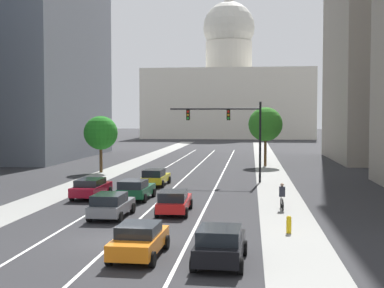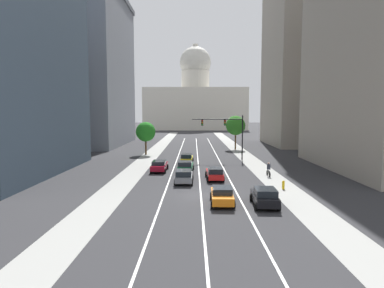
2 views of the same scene
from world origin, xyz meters
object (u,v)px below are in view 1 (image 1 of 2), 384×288
at_px(traffic_signal_mast, 232,125).
at_px(car_green, 136,189).
at_px(cyclist, 282,197).
at_px(car_red, 174,201).
at_px(capitol_building, 229,93).
at_px(car_yellow, 156,177).
at_px(street_tree_mid_left, 101,133).
at_px(car_orange, 139,240).
at_px(street_tree_far_right, 265,124).
at_px(car_crimson, 91,188).
at_px(fire_hydrant, 289,224).
at_px(car_gray, 111,205).
at_px(car_black, 220,244).

bearing_deg(traffic_signal_mast, car_green, -120.02).
bearing_deg(cyclist, car_red, 103.95).
distance_m(capitol_building, car_red, 120.15).
bearing_deg(car_yellow, traffic_signal_mast, -60.78).
bearing_deg(traffic_signal_mast, street_tree_mid_left, 154.07).
height_order(car_orange, street_tree_far_right, street_tree_far_right).
bearing_deg(car_crimson, fire_hydrant, -126.25).
bearing_deg(car_red, car_crimson, 50.06).
xyz_separation_m(car_crimson, street_tree_far_right, (13.32, 26.55, 4.27)).
height_order(car_gray, car_black, car_black).
bearing_deg(traffic_signal_mast, cyclist, -75.31).
distance_m(car_green, car_orange, 15.44).
distance_m(capitol_building, car_green, 115.28).
bearing_deg(car_black, cyclist, -11.61).
bearing_deg(cyclist, street_tree_far_right, -2.44).
xyz_separation_m(car_crimson, fire_hydrant, (13.54, -10.31, -0.30)).
relative_size(car_green, cyclist, 2.44).
bearing_deg(street_tree_mid_left, street_tree_far_right, 27.23).
height_order(car_green, fire_hydrant, car_green).
bearing_deg(car_yellow, capitol_building, 0.92).
height_order(capitol_building, car_gray, capitol_building).
distance_m(fire_hydrant, cyclist, 6.84).
distance_m(car_red, street_tree_far_right, 32.97).
xyz_separation_m(car_green, car_red, (3.48, -4.89, -0.03)).
height_order(car_red, traffic_signal_mast, traffic_signal_mast).
bearing_deg(car_yellow, cyclist, -134.72).
height_order(car_gray, car_red, car_gray).
distance_m(car_orange, traffic_signal_mast, 26.75).
xyz_separation_m(car_black, street_tree_mid_left, (-14.71, 33.79, 3.42)).
xyz_separation_m(car_red, traffic_signal_mast, (2.97, 16.06, 4.41)).
bearing_deg(car_green, street_tree_mid_left, 25.71).
height_order(car_orange, traffic_signal_mast, traffic_signal_mast).
relative_size(capitol_building, car_black, 11.10).
bearing_deg(car_crimson, street_tree_mid_left, 14.94).
relative_size(car_red, fire_hydrant, 5.22).
bearing_deg(traffic_signal_mast, fire_hydrant, -80.12).
height_order(car_crimson, cyclist, cyclist).
distance_m(car_gray, car_red, 3.92).
xyz_separation_m(traffic_signal_mast, street_tree_far_right, (3.41, 16.00, -0.13)).
xyz_separation_m(car_yellow, traffic_signal_mast, (6.45, 3.34, 4.39)).
xyz_separation_m(traffic_signal_mast, cyclist, (3.68, -14.04, -4.32)).
height_order(fire_hydrant, cyclist, cyclist).
bearing_deg(street_tree_mid_left, capitol_building, 84.37).
height_order(car_red, street_tree_far_right, street_tree_far_right).
bearing_deg(car_gray, street_tree_mid_left, 18.41).
bearing_deg(car_black, traffic_signal_mast, 3.41).
relative_size(car_yellow, cyclist, 2.59).
bearing_deg(car_orange, car_yellow, 10.52).
bearing_deg(street_tree_mid_left, car_crimson, -76.10).
xyz_separation_m(fire_hydrant, street_tree_mid_left, (-17.86, 27.79, 3.75)).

